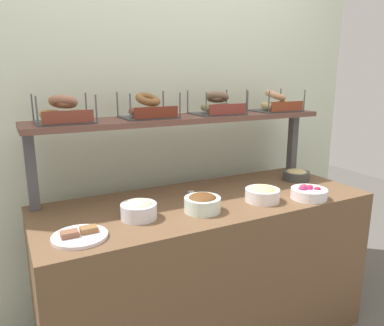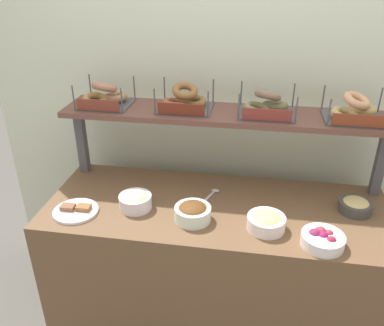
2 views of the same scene
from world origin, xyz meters
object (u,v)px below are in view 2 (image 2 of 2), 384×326
Objects in this scene: bagel_basket_sesame at (355,111)px; serving_spoon_near_plate at (212,194)px; bagel_basket_cinnamon_raisin at (185,101)px; bowl_beet_salad at (322,239)px; bowl_chocolate_spread at (193,212)px; bagel_basket_everything at (105,97)px; serving_plate_white at (76,210)px; bowl_scallion_spread at (135,200)px; bowl_egg_salad at (266,221)px; bagel_basket_poppy at (266,106)px; bowl_hummus at (355,205)px.

serving_spoon_near_plate is at bearing -167.73° from bagel_basket_sesame.
bowl_beet_salad is at bearing -35.55° from bagel_basket_cinnamon_raisin.
bagel_basket_sesame is at bearing 27.57° from bowl_chocolate_spread.
bagel_basket_everything is at bearing 165.57° from serving_spoon_near_plate.
bowl_chocolate_spread is at bearing 170.82° from bowl_beet_salad.
bowl_scallion_spread is at bearing 17.36° from serving_plate_white.
serving_plate_white is 0.79× the size of bagel_basket_everything.
bagel_basket_cinnamon_raisin is at bearing 61.27° from bowl_scallion_spread.
bagel_basket_everything is at bearing 84.69° from serving_plate_white.
bowl_beet_salad is 1.00m from bagel_basket_cinnamon_raisin.
bowl_egg_salad is 0.78m from bagel_basket_cinnamon_raisin.
bowl_scallion_spread is 0.57× the size of bagel_basket_sesame.
bowl_egg_salad is at bearing 1.06° from serving_plate_white.
bagel_basket_cinnamon_raisin is at bearing 1.27° from bagel_basket_everything.
bowl_egg_salad is (-0.25, 0.08, 0.01)m from bowl_beet_salad.
bagel_basket_everything is (-0.63, 0.16, 0.47)m from serving_spoon_near_plate.
bagel_basket_poppy reaches higher than bowl_egg_salad.
bagel_basket_everything reaches higher than bowl_beet_salad.
bagel_basket_poppy reaches higher than bowl_scallion_spread.
bowl_hummus is (0.45, 0.23, -0.01)m from bowl_egg_salad.
serving_plate_white is 0.76× the size of bagel_basket_sesame.
bagel_basket_everything is (-1.38, 0.20, 0.44)m from bowl_hummus.
serving_plate_white is 1.51m from bagel_basket_sesame.
bagel_basket_cinnamon_raisin reaches higher than bowl_chocolate_spread.
bowl_hummus is 0.73× the size of serving_plate_white.
bagel_basket_sesame is at bearing -1.32° from bagel_basket_cinnamon_raisin.
serving_plate_white is (-0.60, -0.03, -0.03)m from bowl_chocolate_spread.
bagel_basket_sesame reaches higher than bowl_hummus.
bagel_basket_poppy is at bearing 25.40° from serving_plate_white.
serving_spoon_near_plate is (0.67, 0.28, -0.00)m from serving_plate_white.
bowl_hummus is at bearing 26.57° from bowl_egg_salad.
bagel_basket_sesame is (0.15, 0.50, 0.45)m from bowl_beet_salad.
bagel_basket_poppy is (-0.03, 0.42, 0.44)m from bowl_egg_salad.
bagel_basket_sesame is at bearing -0.44° from bagel_basket_everything.
serving_plate_white is (-0.96, -0.02, -0.03)m from bowl_egg_salad.
bowl_scallion_spread is 0.59× the size of bagel_basket_everything.
bowl_egg_salad is 1.08× the size of bowl_scallion_spread.
bagel_basket_cinnamon_raisin is at bearing 178.68° from bagel_basket_sesame.
bowl_scallion_spread reaches higher than serving_spoon_near_plate.
bowl_beet_salad is 0.27m from bowl_egg_salad.
bagel_basket_cinnamon_raisin reaches higher than serving_spoon_near_plate.
bagel_basket_poppy is at bearing 158.07° from bowl_hummus.
bagel_basket_everything is 0.98× the size of bagel_basket_cinnamon_raisin.
bagel_basket_poppy reaches higher than serving_plate_white.
bowl_chocolate_spread is 0.62× the size of bagel_basket_poppy.
bowl_beet_salad is 0.94m from bowl_scallion_spread.
bagel_basket_sesame is (-0.05, 0.19, 0.44)m from bowl_hummus.
bowl_scallion_spread is 0.61m from bagel_basket_everything.
serving_spoon_near_plate is at bearing -43.59° from bagel_basket_cinnamon_raisin.
bowl_beet_salad is at bearing -9.18° from bowl_chocolate_spread.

